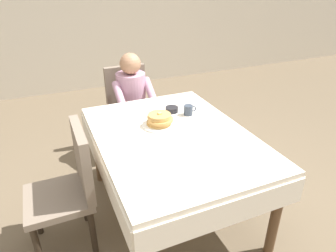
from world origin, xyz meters
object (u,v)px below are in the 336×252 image
chair_diner (129,104)px  bowl_butter (172,109)px  diner_person (132,97)px  dining_table_main (173,145)px  fork_left_of_plate (138,131)px  plate_breakfast (160,125)px  cup_coffee (189,110)px  knife_right_of_plate (183,122)px  breakfast_stack (160,119)px  chair_left_side (71,183)px  spoon_near_edge (180,142)px

chair_diner → bowl_butter: (0.16, -0.79, 0.23)m
bowl_butter → diner_person: bearing=104.2°
dining_table_main → fork_left_of_plate: 0.29m
chair_diner → plate_breakfast: bearing=88.3°
cup_coffee → knife_right_of_plate: 0.16m
plate_breakfast → knife_right_of_plate: size_ratio=1.40×
chair_diner → plate_breakfast: size_ratio=3.32×
fork_left_of_plate → diner_person: bearing=-10.9°
cup_coffee → breakfast_stack: bearing=-163.0°
breakfast_stack → bowl_butter: bearing=45.9°
chair_left_side → knife_right_of_plate: chair_left_side is taller
spoon_near_edge → cup_coffee: bearing=46.6°
diner_person → spoon_near_edge: size_ratio=7.47×
dining_table_main → spoon_near_edge: 0.16m
dining_table_main → knife_right_of_plate: 0.24m
chair_diner → diner_person: size_ratio=0.83×
knife_right_of_plate → plate_breakfast: bearing=82.2°
chair_diner → cup_coffee: size_ratio=8.23×
chair_left_side → plate_breakfast: 0.79m
cup_coffee → fork_left_of_plate: (-0.49, -0.11, -0.04)m
chair_diner → spoon_near_edge: 1.31m
breakfast_stack → fork_left_of_plate: breakfast_stack is taller
diner_person → knife_right_of_plate: bearing=100.5°
bowl_butter → fork_left_of_plate: (-0.38, -0.22, -0.02)m
chair_left_side → cup_coffee: 1.10m
diner_person → cup_coffee: (0.27, -0.75, 0.11)m
fork_left_of_plate → chair_left_side: bearing=109.2°
dining_table_main → cup_coffee: (0.27, 0.27, 0.13)m
chair_left_side → fork_left_of_plate: 0.61m
plate_breakfast → diner_person: bearing=87.9°
chair_left_side → cup_coffee: size_ratio=8.23×
diner_person → spoon_near_edge: (0.00, -1.14, 0.07)m
diner_person → fork_left_of_plate: size_ratio=6.22×
diner_person → dining_table_main: bearing=90.2°
breakfast_stack → fork_left_of_plate: (-0.19, -0.02, -0.05)m
chair_left_side → bowl_butter: 1.03m
diner_person → bowl_butter: (0.16, -0.64, 0.09)m
cup_coffee → bowl_butter: cup_coffee is taller
diner_person → spoon_near_edge: 1.14m
dining_table_main → chair_left_side: chair_left_side is taller
diner_person → cup_coffee: size_ratio=9.91×
diner_person → fork_left_of_plate: bearing=75.6°
chair_left_side → bowl_butter: chair_left_side is taller
cup_coffee → fork_left_of_plate: bearing=-167.0°
breakfast_stack → knife_right_of_plate: bearing=-6.2°
chair_left_side → bowl_butter: bearing=-68.0°
chair_left_side → breakfast_stack: bearing=-76.6°
spoon_near_edge → knife_right_of_plate: bearing=51.4°
chair_diner → breakfast_stack: 1.03m
plate_breakfast → spoon_near_edge: plate_breakfast is taller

